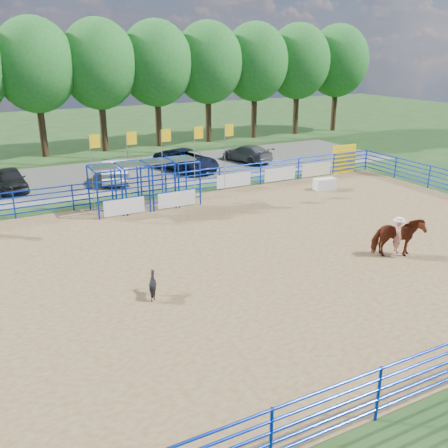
{
  "coord_description": "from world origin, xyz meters",
  "views": [
    {
      "loc": [
        -10.75,
        -16.97,
        8.47
      ],
      "look_at": [
        -1.38,
        1.0,
        1.3
      ],
      "focal_mm": 40.0,
      "sensor_mm": 36.0,
      "label": 1
    }
  ],
  "objects": [
    {
      "name": "car_c",
      "position": [
        3.35,
        16.01,
        0.76
      ],
      "size": [
        3.88,
        5.91,
        1.51
      ],
      "primitive_type": "imported",
      "rotation": [
        0.0,
        0.0,
        0.27
      ],
      "color": "black",
      "rests_on": "gravel_strip"
    },
    {
      "name": "calf",
      "position": [
        -5.57,
        -1.52,
        0.47
      ],
      "size": [
        1.05,
        1.01,
        0.89
      ],
      "primitive_type": "imported",
      "rotation": [
        0.0,
        0.0,
        2.04
      ],
      "color": "black",
      "rests_on": "arena_dirt"
    },
    {
      "name": "announcer_table",
      "position": [
        8.95,
        7.08,
        0.38
      ],
      "size": [
        1.42,
        0.79,
        0.72
      ],
      "primitive_type": "cube",
      "rotation": [
        0.0,
        0.0,
        -0.12
      ],
      "color": "white",
      "rests_on": "arena_dirt"
    },
    {
      "name": "horse_and_rider",
      "position": [
        4.89,
        -2.9,
        0.97
      ],
      "size": [
        2.28,
        1.68,
        2.48
      ],
      "color": "maroon",
      "rests_on": "arena_dirt"
    },
    {
      "name": "perimeter_fence",
      "position": [
        0.0,
        0.0,
        0.75
      ],
      "size": [
        30.1,
        20.1,
        1.5
      ],
      "color": "#082AAE",
      "rests_on": "ground"
    },
    {
      "name": "treeline",
      "position": [
        0.0,
        26.0,
        7.53
      ],
      "size": [
        56.4,
        6.4,
        11.24
      ],
      "color": "#3F2B19",
      "rests_on": "ground"
    },
    {
      "name": "gravel_strip",
      "position": [
        0.0,
        17.0,
        0.01
      ],
      "size": [
        40.0,
        10.0,
        0.01
      ],
      "primitive_type": "cube",
      "color": "gray",
      "rests_on": "ground"
    },
    {
      "name": "car_d",
      "position": [
        8.79,
        16.57,
        0.67
      ],
      "size": [
        2.86,
        4.83,
        1.31
      ],
      "primitive_type": "imported",
      "rotation": [
        0.0,
        0.0,
        3.38
      ],
      "color": "slate",
      "rests_on": "gravel_strip"
    },
    {
      "name": "arena_dirt",
      "position": [
        0.0,
        0.0,
        0.01
      ],
      "size": [
        30.0,
        20.0,
        0.02
      ],
      "primitive_type": "cube",
      "color": "#98794C",
      "rests_on": "ground"
    },
    {
      "name": "car_a",
      "position": [
        -8.58,
        16.09,
        0.7
      ],
      "size": [
        1.85,
        4.14,
        1.38
      ],
      "primitive_type": "imported",
      "rotation": [
        0.0,
        0.0,
        0.05
      ],
      "color": "black",
      "rests_on": "gravel_strip"
    },
    {
      "name": "car_b",
      "position": [
        -2.08,
        15.22,
        0.79
      ],
      "size": [
        3.02,
        5.0,
        1.56
      ],
      "primitive_type": "imported",
      "rotation": [
        0.0,
        0.0,
        2.83
      ],
      "color": "gray",
      "rests_on": "gravel_strip"
    },
    {
      "name": "ground",
      "position": [
        0.0,
        0.0,
        0.0
      ],
      "size": [
        120.0,
        120.0,
        0.0
      ],
      "primitive_type": "plane",
      "color": "#2D4F1F",
      "rests_on": "ground"
    },
    {
      "name": "chute_assembly",
      "position": [
        -1.9,
        8.84,
        1.26
      ],
      "size": [
        19.32,
        2.41,
        4.2
      ],
      "color": "#082AAE",
      "rests_on": "ground"
    }
  ]
}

